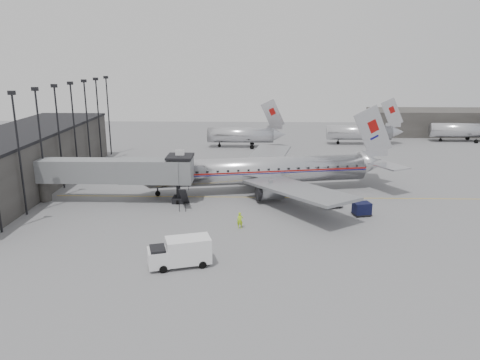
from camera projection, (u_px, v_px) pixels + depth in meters
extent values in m
plane|color=slate|center=(247.00, 211.00, 59.54)|extent=(160.00, 160.00, 0.00)
cube|color=#373532|center=(18.00, 161.00, 69.05)|extent=(12.00, 46.00, 8.00)
cube|color=#373532|center=(432.00, 122.00, 115.42)|extent=(30.00, 12.00, 6.00)
cube|color=gold|center=(269.00, 197.00, 65.25)|extent=(60.00, 0.15, 0.01)
cube|color=slate|center=(83.00, 170.00, 62.48)|extent=(12.00, 2.80, 3.00)
cube|color=slate|center=(150.00, 171.00, 62.23)|extent=(8.00, 3.00, 3.10)
cube|color=slate|center=(180.00, 170.00, 62.51)|extent=(3.20, 3.60, 3.20)
cube|color=black|center=(180.00, 157.00, 62.01)|extent=(3.40, 3.80, 0.30)
cube|color=white|center=(180.00, 153.00, 61.88)|extent=(1.20, 0.15, 0.80)
cylinder|color=black|center=(178.00, 192.00, 62.90)|extent=(0.56, 0.56, 2.80)
cube|color=black|center=(179.00, 199.00, 63.17)|extent=(1.60, 2.20, 0.70)
cylinder|color=black|center=(178.00, 202.00, 62.22)|extent=(0.30, 0.60, 0.60)
cylinder|color=black|center=(180.00, 198.00, 64.15)|extent=(0.30, 0.60, 0.60)
cylinder|color=#373532|center=(45.00, 191.00, 63.39)|extent=(1.60, 1.60, 2.80)
cube|color=black|center=(184.00, 196.00, 60.62)|extent=(0.90, 3.20, 2.90)
cylinder|color=black|center=(20.00, 156.00, 56.38)|extent=(0.24, 0.24, 15.00)
cube|color=black|center=(12.00, 93.00, 54.41)|extent=(0.90, 0.25, 0.50)
cylinder|color=black|center=(41.00, 146.00, 62.17)|extent=(0.24, 0.24, 15.00)
cube|color=black|center=(35.00, 89.00, 60.20)|extent=(0.90, 0.25, 0.50)
cylinder|color=black|center=(59.00, 138.00, 67.96)|extent=(0.24, 0.24, 15.00)
cube|color=black|center=(54.00, 86.00, 65.99)|extent=(0.90, 0.25, 0.50)
cylinder|color=black|center=(75.00, 132.00, 73.74)|extent=(0.24, 0.24, 15.00)
cube|color=black|center=(70.00, 83.00, 71.77)|extent=(0.90, 0.25, 0.50)
cylinder|color=black|center=(88.00, 126.00, 79.53)|extent=(0.24, 0.24, 15.00)
cube|color=black|center=(84.00, 81.00, 77.56)|extent=(0.90, 0.25, 0.50)
cylinder|color=black|center=(99.00, 121.00, 85.32)|extent=(0.24, 0.24, 15.00)
cube|color=black|center=(96.00, 79.00, 83.35)|extent=(0.90, 0.25, 0.50)
cylinder|color=black|center=(109.00, 117.00, 91.10)|extent=(0.24, 0.24, 15.00)
cube|color=black|center=(106.00, 77.00, 89.13)|extent=(0.90, 0.25, 0.50)
cylinder|color=silver|center=(240.00, 135.00, 99.42)|extent=(14.00, 3.20, 3.20)
cube|color=silver|center=(273.00, 114.00, 98.08)|extent=(5.17, 0.26, 6.52)
cylinder|color=black|center=(219.00, 145.00, 100.10)|extent=(0.24, 0.24, 1.00)
cylinder|color=silver|center=(359.00, 133.00, 102.58)|extent=(14.00, 3.20, 3.20)
cube|color=silver|center=(392.00, 113.00, 101.24)|extent=(5.17, 0.26, 6.52)
cylinder|color=black|center=(338.00, 142.00, 103.26)|extent=(0.24, 0.24, 1.00)
cylinder|color=silver|center=(462.00, 130.00, 105.80)|extent=(14.00, 3.20, 3.20)
cylinder|color=black|center=(441.00, 139.00, 106.47)|extent=(0.24, 0.24, 1.00)
cylinder|color=silver|center=(259.00, 170.00, 67.37)|extent=(31.24, 9.69, 3.83)
cone|color=silver|center=(138.00, 175.00, 64.67)|extent=(3.78, 4.36, 3.83)
cone|color=silver|center=(373.00, 163.00, 70.00)|extent=(4.76, 4.37, 3.64)
cube|color=#940C0A|center=(259.00, 169.00, 67.30)|extent=(31.25, 9.74, 0.19)
cube|color=#0E0B61|center=(259.00, 170.00, 67.36)|extent=(31.25, 9.74, 0.10)
cube|color=silver|center=(373.00, 132.00, 68.70)|extent=(6.30, 1.52, 7.96)
cube|color=gray|center=(266.00, 158.00, 76.81)|extent=(9.28, 17.43, 1.23)
cube|color=gray|center=(298.00, 190.00, 59.06)|extent=(14.17, 16.85, 1.23)
cylinder|color=gray|center=(255.00, 172.00, 73.00)|extent=(3.87, 2.81, 2.18)
cylinder|color=gray|center=(271.00, 192.00, 62.74)|extent=(3.87, 2.81, 2.18)
cylinder|color=black|center=(158.00, 191.00, 65.72)|extent=(0.21, 0.21, 1.35)
cylinder|color=black|center=(268.00, 181.00, 70.88)|extent=(0.27, 0.27, 1.45)
cylinder|color=black|center=(268.00, 183.00, 70.95)|extent=(1.09, 0.55, 1.04)
cylinder|color=black|center=(277.00, 191.00, 65.75)|extent=(0.27, 0.27, 1.45)
cylinder|color=black|center=(277.00, 193.00, 65.82)|extent=(1.09, 0.55, 1.04)
cube|color=white|center=(188.00, 250.00, 44.04)|extent=(4.60, 3.37, 2.40)
cube|color=white|center=(158.00, 258.00, 43.44)|extent=(2.38, 2.61, 1.60)
cube|color=black|center=(158.00, 251.00, 43.26)|extent=(1.87, 2.25, 0.69)
cylinder|color=black|center=(163.00, 269.00, 42.76)|extent=(0.78, 0.48, 0.73)
cylinder|color=black|center=(161.00, 260.00, 44.67)|extent=(0.78, 0.48, 0.73)
cylinder|color=black|center=(203.00, 265.00, 43.68)|extent=(0.78, 0.48, 0.73)
cylinder|color=black|center=(199.00, 256.00, 45.59)|extent=(0.78, 0.48, 0.73)
cube|color=black|center=(362.00, 208.00, 57.75)|extent=(2.32, 1.94, 1.41)
cube|color=black|center=(361.00, 214.00, 57.95)|extent=(2.44, 2.06, 0.12)
cylinder|color=black|center=(358.00, 216.00, 57.23)|extent=(0.32, 0.19, 0.30)
cylinder|color=black|center=(370.00, 215.00, 57.55)|extent=(0.32, 0.19, 0.30)
cylinder|color=black|center=(353.00, 213.00, 58.37)|extent=(0.32, 0.19, 0.30)
cylinder|color=black|center=(365.00, 212.00, 58.69)|extent=(0.32, 0.19, 0.30)
cube|color=white|center=(332.00, 199.00, 60.89)|extent=(2.55, 2.11, 1.58)
cube|color=black|center=(331.00, 205.00, 61.12)|extent=(2.68, 2.24, 0.14)
cylinder|color=black|center=(327.00, 208.00, 60.34)|extent=(0.36, 0.20, 0.34)
cylinder|color=black|center=(340.00, 207.00, 60.64)|extent=(0.36, 0.20, 0.34)
cylinder|color=black|center=(323.00, 205.00, 61.62)|extent=(0.36, 0.20, 0.34)
cylinder|color=black|center=(336.00, 204.00, 61.92)|extent=(0.36, 0.20, 0.34)
imported|color=#AFE61B|center=(240.00, 220.00, 53.53)|extent=(0.71, 0.48, 1.89)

